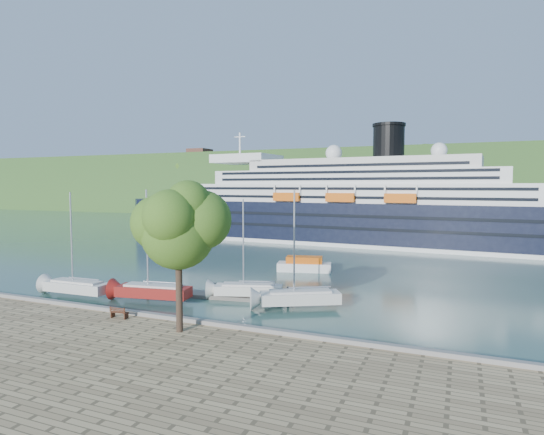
{
  "coord_description": "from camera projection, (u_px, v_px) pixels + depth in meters",
  "views": [
    {
      "loc": [
        27.85,
        -28.53,
        11.16
      ],
      "look_at": [
        3.38,
        30.0,
        6.72
      ],
      "focal_mm": 30.0,
      "sensor_mm": 36.0,
      "label": 1
    }
  ],
  "objects": [
    {
      "name": "promenade_tree",
      "position": [
        179.0,
        251.0,
        31.31
      ],
      "size": [
        6.86,
        6.86,
        11.36
      ],
      "primitive_type": null,
      "color": "#305917",
      "rests_on": "promenade"
    },
    {
      "name": "floating_pontoon",
      "position": [
        198.0,
        294.0,
        45.93
      ],
      "size": [
        16.96,
        4.49,
        0.37
      ],
      "primitive_type": null,
      "rotation": [
        0.0,
        0.0,
        0.15
      ],
      "color": "gray",
      "rests_on": "ground"
    },
    {
      "name": "sailboat_white_far",
      "position": [
        300.0,
        253.0,
        40.79
      ],
      "size": [
        8.04,
        5.8,
        10.29
      ],
      "primitive_type": null,
      "rotation": [
        0.0,
        0.0,
        0.51
      ],
      "color": "silver",
      "rests_on": "ground"
    },
    {
      "name": "sailboat_white_near",
      "position": [
        76.0,
        247.0,
        45.26
      ],
      "size": [
        7.84,
        2.39,
        10.05
      ],
      "primitive_type": null,
      "rotation": [
        0.0,
        0.0,
        0.03
      ],
      "color": "silver",
      "rests_on": "ground"
    },
    {
      "name": "quay_coping",
      "position": [
        93.0,
        307.0,
        37.49
      ],
      "size": [
        220.0,
        0.5,
        0.3
      ],
      "primitive_type": "cube",
      "color": "slate",
      "rests_on": "promenade"
    },
    {
      "name": "sailboat_extra",
      "position": [
        249.0,
        252.0,
        44.29
      ],
      "size": [
        7.56,
        4.19,
        9.42
      ],
      "primitive_type": null,
      "rotation": [
        0.0,
        0.0,
        0.31
      ],
      "color": "silver",
      "rests_on": "ground"
    },
    {
      "name": "sailboat_red",
      "position": [
        153.0,
        249.0,
        43.19
      ],
      "size": [
        8.22,
        3.44,
        10.3
      ],
      "primitive_type": null,
      "rotation": [
        0.0,
        0.0,
        0.16
      ],
      "color": "maroon",
      "rests_on": "ground"
    },
    {
      "name": "far_hillside",
      "position": [
        382.0,
        184.0,
        170.37
      ],
      "size": [
        400.0,
        50.0,
        24.0
      ],
      "primitive_type": "cube",
      "color": "#2D4E1F",
      "rests_on": "ground"
    },
    {
      "name": "park_bench",
      "position": [
        119.0,
        312.0,
        34.9
      ],
      "size": [
        1.52,
        0.7,
        0.95
      ],
      "primitive_type": null,
      "rotation": [
        0.0,
        0.0,
        0.06
      ],
      "color": "#4B2515",
      "rests_on": "promenade"
    },
    {
      "name": "cruise_ship",
      "position": [
        333.0,
        185.0,
        89.53
      ],
      "size": [
        101.99,
        21.27,
        22.74
      ],
      "primitive_type": null,
      "rotation": [
        0.0,
        0.0,
        -0.06
      ],
      "color": "black",
      "rests_on": "ground"
    },
    {
      "name": "tender_launch",
      "position": [
        304.0,
        264.0,
        59.31
      ],
      "size": [
        7.42,
        4.03,
        1.95
      ],
      "primitive_type": null,
      "rotation": [
        0.0,
        0.0,
        0.24
      ],
      "color": "#E15B0D",
      "rests_on": "ground"
    },
    {
      "name": "ground",
      "position": [
        96.0,
        320.0,
        37.75
      ],
      "size": [
        400.0,
        400.0,
        0.0
      ],
      "primitive_type": "plane",
      "color": "#2D514A",
      "rests_on": "ground"
    }
  ]
}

